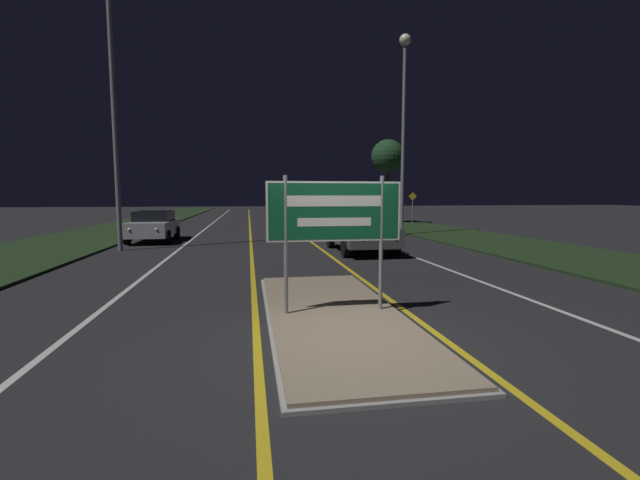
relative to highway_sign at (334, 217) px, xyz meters
name	(u,v)px	position (x,y,z in m)	size (l,w,h in m)	color
ground_plane	(351,341)	(0.00, -1.28, -1.77)	(160.00, 160.00, 0.00)	#232326
median_island	(334,314)	(0.00, 0.00, -1.73)	(2.37, 6.62, 0.10)	#999993
verge_left	(106,232)	(-9.50, 18.72, -1.73)	(5.00, 100.00, 0.08)	#1E3319
verge_right	(421,228)	(9.50, 18.72, -1.73)	(5.00, 100.00, 0.08)	#1E3319
centre_line_yellow_left	(250,225)	(-1.37, 23.72, -1.76)	(0.12, 70.00, 0.01)	gold
centre_line_yellow_right	(288,225)	(1.37, 23.72, -1.76)	(0.12, 70.00, 0.01)	gold
lane_line_white_left	(209,226)	(-4.20, 23.72, -1.76)	(0.12, 70.00, 0.01)	silver
lane_line_white_right	(326,224)	(4.20, 23.72, -1.76)	(0.12, 70.00, 0.01)	silver
edge_line_white_left	(165,226)	(-7.20, 23.72, -1.76)	(0.10, 70.00, 0.01)	silver
edge_line_white_right	(366,224)	(7.20, 23.72, -1.76)	(0.10, 70.00, 0.01)	silver
highway_sign	(334,217)	(0.00, 0.00, 0.00)	(2.35, 0.07, 2.37)	gray
streetlight_left_near	(111,60)	(-6.39, 10.33, 5.38)	(0.53, 0.53, 11.34)	gray
streetlight_right_near	(404,102)	(6.54, 14.35, 5.15)	(0.59, 0.59, 10.28)	gray
car_receding_0	(361,232)	(2.72, 8.39, -0.99)	(2.00, 4.50, 1.42)	#4C514C
car_receding_1	(353,216)	(5.60, 21.16, -1.01)	(1.87, 4.09, 1.43)	silver
car_approaching_0	(154,225)	(-5.83, 13.70, -1.03)	(1.90, 4.14, 1.40)	#B7B7BC
warning_sign	(413,205)	(10.26, 22.17, -0.31)	(0.60, 0.06, 2.29)	gray
roadside_palm_right	(388,157)	(8.82, 23.65, 3.24)	(2.43, 2.43, 6.19)	#4C3823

